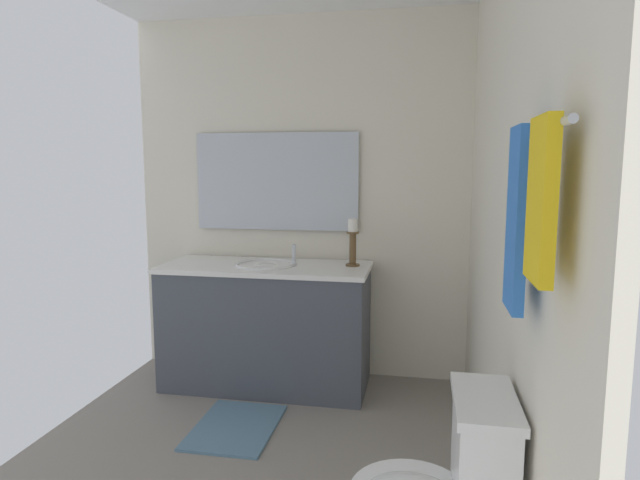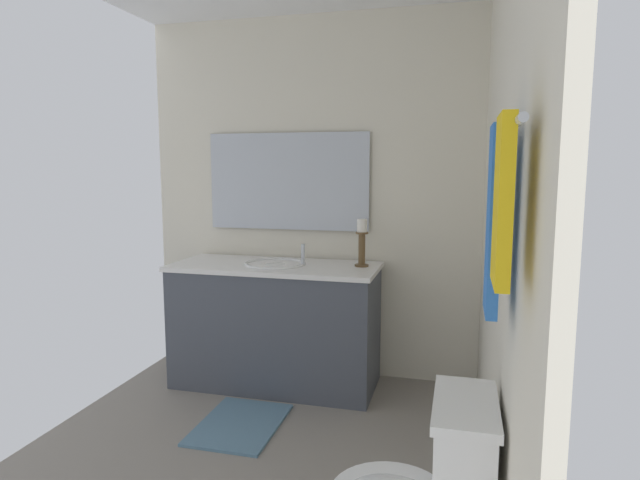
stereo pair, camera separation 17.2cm
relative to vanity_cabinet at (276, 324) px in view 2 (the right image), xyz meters
name	(u,v)px [view 2 (the right image)]	position (x,y,z in m)	size (l,w,h in m)	color
floor	(239,470)	(1.03, 0.17, -0.42)	(2.70, 2.32, 0.02)	gray
wall_back	(503,222)	(1.03, 1.33, 0.82)	(2.70, 0.04, 2.45)	silver
wall_left	(313,199)	(-0.33, 0.17, 0.82)	(0.04, 2.32, 2.45)	silver
vanity_cabinet	(276,324)	(0.00, 0.00, 0.00)	(0.58, 1.36, 0.81)	#474C56
sink_basin	(275,270)	(0.00, 0.00, 0.37)	(0.40, 0.40, 0.24)	white
mirror	(288,182)	(-0.28, 0.00, 0.94)	(0.02, 1.14, 0.66)	silver
candle_holder_tall	(362,241)	(-0.07, 0.56, 0.57)	(0.09, 0.09, 0.30)	brown
towel_bar	(510,128)	(1.93, 1.27, 1.13)	(0.02, 0.02, 0.60)	silver
towel_near_vanity	(494,221)	(1.78, 1.25, 0.89)	(0.18, 0.03, 0.51)	blue
towel_center	(503,201)	(2.08, 1.25, 0.96)	(0.18, 0.03, 0.36)	yellow
bath_mat	(240,424)	(0.62, 0.00, -0.40)	(0.60, 0.44, 0.02)	slate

